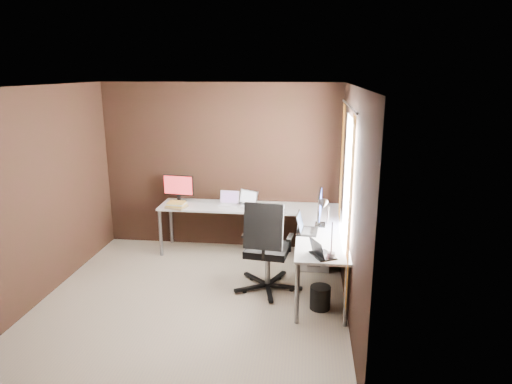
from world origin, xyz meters
The scene contains 15 objects.
room centered at (0.34, 0.07, 1.28)m, with size 3.60×3.60×2.50m.
desk centered at (0.84, 1.04, 0.68)m, with size 2.65×2.25×0.73m.
drawer_pedestal centered at (1.43, 1.15, 0.30)m, with size 0.42×0.50×0.60m, color white.
monitor_left centered at (-0.62, 1.60, 0.96)m, with size 0.48×0.16×0.42m.
monitor_right centered at (1.48, 0.77, 0.98)m, with size 0.14×0.54×0.44m.
laptop_white centered at (0.16, 1.55, 0.77)m, with size 0.31×0.24×0.20m.
laptop_silver centered at (0.42, 1.54, 0.78)m, with size 0.39×0.36×0.22m.
laptop_black_big centered at (1.30, 0.49, 0.78)m, with size 0.28×0.37×0.24m.
laptop_black_small centered at (1.48, -0.27, 0.77)m, with size 0.31×0.35×0.19m.
book_stack centered at (-0.57, 1.30, 0.77)m, with size 0.32×0.28×0.09m.
mouse_left centered at (-0.53, 1.38, 0.75)m, with size 0.08×0.05×0.03m, color black.
mouse_corner centered at (0.96, 1.34, 0.75)m, with size 0.09×0.06×0.03m, color black.
desk_lamp centered at (1.52, -0.24, 1.12)m, with size 0.20×0.23×0.63m.
office_chair centered at (0.85, 0.33, 0.35)m, with size 0.66×0.67×1.18m.
wastebasket centered at (1.50, -0.06, 0.14)m, with size 0.24×0.24×0.27m, color black.
Camera 1 is at (1.32, -4.86, 2.66)m, focal length 32.00 mm.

